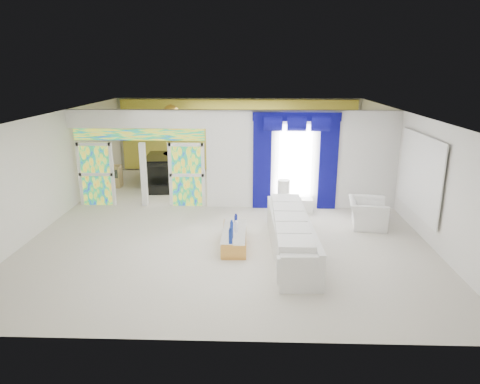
{
  "coord_description": "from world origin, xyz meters",
  "views": [
    {
      "loc": [
        0.66,
        -11.97,
        4.22
      ],
      "look_at": [
        0.3,
        -1.2,
        1.1
      ],
      "focal_mm": 32.37,
      "sensor_mm": 36.0,
      "label": 1
    }
  ],
  "objects_px": {
    "white_sofa": "(291,236)",
    "armchair": "(367,213)",
    "coffee_table": "(234,238)",
    "console_table": "(293,205)",
    "grand_piano": "(168,169)"
  },
  "relations": [
    {
      "from": "white_sofa",
      "to": "armchair",
      "type": "relative_size",
      "value": 3.54
    },
    {
      "from": "white_sofa",
      "to": "armchair",
      "type": "distance_m",
      "value": 2.86
    },
    {
      "from": "armchair",
      "to": "console_table",
      "type": "bearing_deg",
      "value": 66.29
    },
    {
      "from": "coffee_table",
      "to": "armchair",
      "type": "xyz_separation_m",
      "value": [
        3.58,
        1.49,
        0.18
      ]
    },
    {
      "from": "white_sofa",
      "to": "console_table",
      "type": "relative_size",
      "value": 3.46
    },
    {
      "from": "grand_piano",
      "to": "coffee_table",
      "type": "bearing_deg",
      "value": -69.81
    },
    {
      "from": "white_sofa",
      "to": "coffee_table",
      "type": "bearing_deg",
      "value": 165.64
    },
    {
      "from": "white_sofa",
      "to": "armchair",
      "type": "height_order",
      "value": "white_sofa"
    },
    {
      "from": "console_table",
      "to": "armchair",
      "type": "relative_size",
      "value": 1.02
    },
    {
      "from": "console_table",
      "to": "grand_piano",
      "type": "distance_m",
      "value": 5.57
    },
    {
      "from": "grand_piano",
      "to": "console_table",
      "type": "bearing_deg",
      "value": -41.24
    },
    {
      "from": "white_sofa",
      "to": "coffee_table",
      "type": "distance_m",
      "value": 1.4
    },
    {
      "from": "armchair",
      "to": "grand_piano",
      "type": "relative_size",
      "value": 0.57
    },
    {
      "from": "armchair",
      "to": "coffee_table",
      "type": "bearing_deg",
      "value": 121.71
    },
    {
      "from": "coffee_table",
      "to": "console_table",
      "type": "xyz_separation_m",
      "value": [
        1.67,
        2.73,
        0.01
      ]
    }
  ]
}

